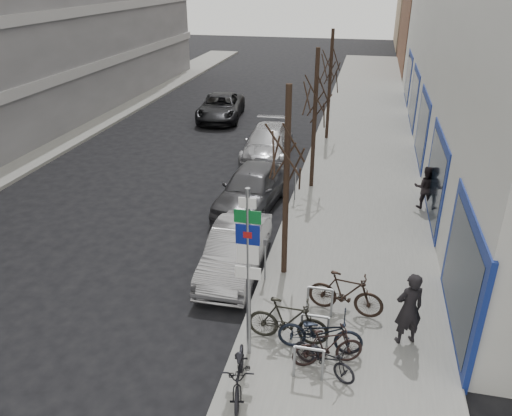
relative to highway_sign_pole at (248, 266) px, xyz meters
The scene contains 25 objects.
ground 3.44m from the highway_sign_pole, behind, with size 120.00×120.00×0.00m, color black.
sidewalk_east 10.50m from the highway_sign_pole, 78.15° to the left, with size 5.00×70.00×0.15m, color slate.
sidewalk_west 16.90m from the highway_sign_pole, 143.24° to the left, with size 3.00×70.00×0.15m, color slate.
brick_building_far 41.42m from the highway_sign_pole, 75.16° to the left, with size 12.00×14.00×8.00m, color brown.
tan_building_far 56.16m from the highway_sign_pole, 78.59° to the left, with size 13.00×12.00×9.00m, color #937A5B.
highway_sign_pole is the anchor object (origin of this frame).
bike_rack 2.36m from the highway_sign_pole, 23.59° to the left, with size 0.66×2.26×0.83m.
tree_near 3.88m from the highway_sign_pole, 86.74° to the left, with size 1.80×1.80×5.50m.
tree_mid 10.15m from the highway_sign_pole, 88.86° to the left, with size 1.80×1.80×5.50m.
tree_far 16.59m from the highway_sign_pole, 89.31° to the left, with size 1.80×1.80×5.50m.
meter_front 3.39m from the highway_sign_pole, 94.75° to the left, with size 0.10×0.08×1.27m.
meter_mid 8.65m from the highway_sign_pole, 91.68° to the left, with size 0.10×0.08×1.27m.
meter_back 14.10m from the highway_sign_pole, 91.02° to the left, with size 0.10×0.08×1.27m.
bike_near_left 2.09m from the highway_sign_pole, 85.84° to the right, with size 0.54×1.79×1.10m, color black.
bike_near_right 2.53m from the highway_sign_pole, ahead, with size 0.48×1.60×0.97m, color black.
bike_mid_curb 2.36m from the highway_sign_pole, 16.34° to the left, with size 0.58×1.92×1.17m, color black.
bike_mid_inner 1.99m from the highway_sign_pole, 37.46° to the left, with size 0.57×1.92×1.17m, color black.
bike_far_curb 2.52m from the highway_sign_pole, ahead, with size 0.46×1.52×0.93m, color black.
bike_far_inner 3.31m from the highway_sign_pole, 44.49° to the left, with size 0.57×1.92×1.16m, color black.
parked_car_front 4.09m from the highway_sign_pole, 109.36° to the left, with size 1.43×4.09×1.35m, color #9F9EA3.
parked_car_mid 8.20m from the highway_sign_pole, 102.54° to the left, with size 1.87×4.64×1.58m, color #444449.
parked_car_back 13.61m from the highway_sign_pole, 99.68° to the left, with size 2.02×4.96×1.44m, color #9A9A9F.
lane_car 20.41m from the highway_sign_pole, 108.03° to the left, with size 2.35×5.10×1.42m, color black.
pedestrian_near 3.90m from the highway_sign_pole, 18.94° to the left, with size 0.67×0.44×1.84m, color black.
pedestrian_far 10.02m from the highway_sign_pole, 63.63° to the left, with size 0.59×0.40×1.60m, color black.
Camera 1 is at (4.48, -8.54, 7.97)m, focal length 35.00 mm.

